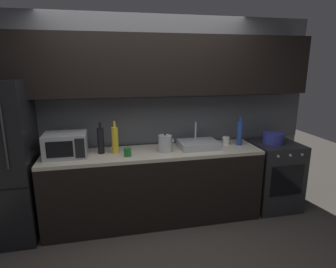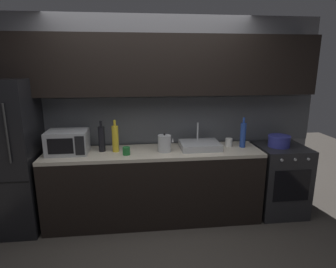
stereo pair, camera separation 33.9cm
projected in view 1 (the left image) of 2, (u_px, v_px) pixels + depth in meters
ground_plane at (170, 266)px, 2.77m from camera, size 10.00×10.00×0.00m
back_wall at (149, 94)px, 3.53m from camera, size 4.33×0.44×2.50m
counter_run at (154, 186)px, 3.51m from camera, size 2.59×0.60×0.90m
refrigerator at (0, 163)px, 3.06m from camera, size 0.68×0.69×1.77m
oven_range at (273, 175)px, 3.85m from camera, size 0.60×0.62×0.90m
microwave at (66, 145)px, 3.18m from camera, size 0.46×0.35×0.27m
sink_basin at (199, 144)px, 3.54m from camera, size 0.48×0.38×0.30m
kettle at (165, 143)px, 3.37m from camera, size 0.19×0.16×0.22m
wine_bottle_blue at (240, 133)px, 3.63m from camera, size 0.07×0.07×0.38m
wine_bottle_yellow at (115, 140)px, 3.29m from camera, size 0.08×0.08×0.38m
wine_bottle_dark at (101, 140)px, 3.29m from camera, size 0.08×0.08×0.37m
mug_green at (128, 152)px, 3.21m from camera, size 0.08×0.08×0.09m
mug_white at (226, 141)px, 3.67m from camera, size 0.09×0.09×0.10m
cooking_pot at (273, 138)px, 3.72m from camera, size 0.27×0.27×0.14m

